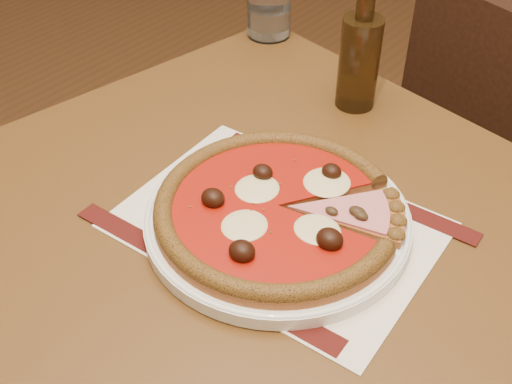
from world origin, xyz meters
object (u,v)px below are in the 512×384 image
Objects in this scene: pizza at (277,207)px; plate at (277,219)px; table at (247,272)px; water_glass at (269,9)px; bottle at (359,58)px; chair_far at (494,143)px.

plate is at bearing 28.80° from pizza.
water_glass reaches higher than table.
table is 0.53m from water_glass.
bottle is (-0.07, 0.30, 0.05)m from pizza.
water_glass is (-0.37, -0.35, 0.33)m from chair_far.
pizza is at bearing -151.20° from plate.
table is at bearing -161.59° from plate.
plate is 0.32m from bottle.
plate is at bearing -76.13° from bottle.
bottle is (-0.04, 0.31, 0.18)m from table.
water_glass reaches higher than chair_far.
chair_far is at bearing 87.10° from plate.
plate is 1.09× the size of pizza.
water_glass is at bearing 61.13° from chair_far.
plate is (-0.04, -0.76, 0.30)m from chair_far.
table is 0.14m from pizza.
chair_far is at bearing 84.25° from table.
chair_far is (0.08, 0.77, -0.18)m from table.
chair_far reaches higher than table.
bottle is at bearing 103.87° from plate.
bottle is (-0.07, 0.30, 0.07)m from plate.
plate is 3.33× the size of water_glass.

